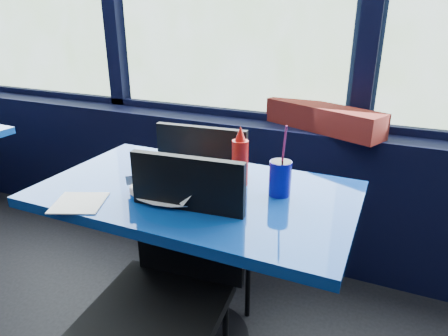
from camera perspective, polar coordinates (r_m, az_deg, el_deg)
window_sill at (r=2.52m, az=-0.61°, el=-1.64°), size 5.00×0.26×0.80m
near_table at (r=1.62m, az=-3.87°, el=-8.86°), size 1.20×0.70×0.75m
chair_near_front at (r=1.42m, az=-7.73°, el=-15.25°), size 0.46×0.47×0.94m
chair_near_back at (r=1.91m, az=-1.17°, el=-4.81°), size 0.46×0.46×0.94m
planter_box at (r=2.18m, az=13.95°, el=6.99°), size 0.66×0.42×0.13m
food_basket at (r=1.49m, az=-6.97°, el=-2.21°), size 0.37×0.37×0.11m
ketchup_bottle at (r=1.54m, az=2.30°, el=1.26°), size 0.06×0.06×0.24m
soda_cup at (r=1.48m, az=8.02°, el=-1.33°), size 0.08×0.08×0.28m
napkin at (r=1.51m, az=-19.98°, el=-4.70°), size 0.22×0.22×0.00m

